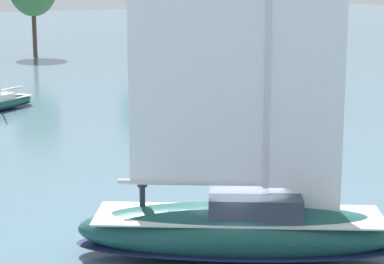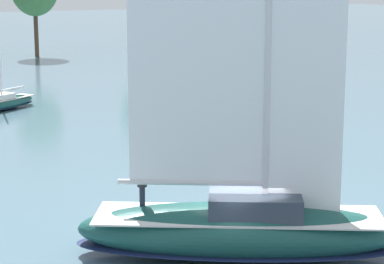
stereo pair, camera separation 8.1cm
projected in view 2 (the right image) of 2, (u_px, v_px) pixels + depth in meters
name	position (u px, v px, depth m)	size (l,w,h in m)	color
ground_plane	(238.00, 257.00, 25.92)	(400.00, 400.00, 0.00)	slate
sailboat_main	(239.00, 224.00, 25.68)	(11.05, 9.05, 15.49)	#194C47
sailboat_moored_near_marina	(225.00, 61.00, 81.69)	(5.91, 7.95, 10.89)	#194C47
sailboat_moored_mid_channel	(6.00, 102.00, 55.33)	(5.77, 4.33, 7.93)	#194C47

